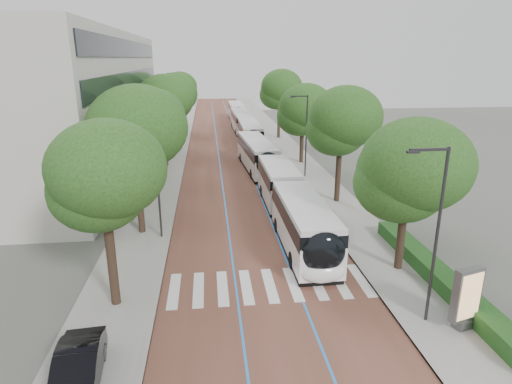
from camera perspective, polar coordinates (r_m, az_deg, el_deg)
ground at (r=22.29m, az=1.71°, el=-13.66°), size 160.00×160.00×0.00m
road at (r=60.06m, az=-3.67°, el=6.38°), size 11.00×140.00×0.02m
sidewalk_left at (r=60.17m, az=-10.86°, el=6.17°), size 4.00×140.00×0.12m
sidewalk_right at (r=60.86m, az=3.44°, el=6.58°), size 4.00×140.00×0.12m
kerb_left at (r=60.05m, az=-9.05°, el=6.25°), size 0.20×140.00×0.14m
kerb_right at (r=60.56m, az=1.66°, el=6.55°), size 0.20×140.00×0.14m
zebra_crossing at (r=23.15m, az=1.86°, el=-12.30°), size 10.55×3.60×0.01m
lane_line_left at (r=60.00m, az=-5.21°, el=6.35°), size 0.12×126.00×0.01m
lane_line_right at (r=60.15m, az=-2.14°, el=6.44°), size 0.12×126.00×0.01m
office_building at (r=49.97m, az=-26.38°, el=10.51°), size 18.11×40.00×14.00m
hedge at (r=24.87m, az=23.34°, el=-10.34°), size 1.20×14.00×0.80m
streetlight_near at (r=19.63m, az=22.71°, el=-3.91°), size 1.82×0.20×8.00m
streetlight_far at (r=42.47m, az=6.51°, el=8.28°), size 1.82×0.20×8.00m
lamp_post_left at (r=28.08m, az=-12.99°, el=1.73°), size 0.14×0.14×8.00m
trees_left at (r=45.70m, az=-12.53°, el=10.75°), size 6.40×60.43×9.42m
trees_right at (r=43.23m, az=7.78°, el=10.20°), size 6.04×47.95×9.45m
lead_bus at (r=30.05m, az=4.79°, el=-1.81°), size 2.59×18.41×3.20m
bus_queued_0 at (r=45.45m, az=0.20°, el=4.89°), size 3.30×12.53×3.20m
bus_queued_1 at (r=58.19m, az=-0.83°, el=7.67°), size 2.62×12.42×3.20m
bus_queued_2 at (r=70.16m, az=-1.95°, el=9.35°), size 2.77×12.45×3.20m
bus_queued_3 at (r=83.06m, az=-2.62°, el=10.61°), size 2.57×12.40×3.20m
ad_panel at (r=21.04m, az=26.24°, el=-12.51°), size 1.45×0.76×2.90m
parked_car at (r=17.76m, az=-22.71°, el=-21.06°), size 1.94×4.50×1.44m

